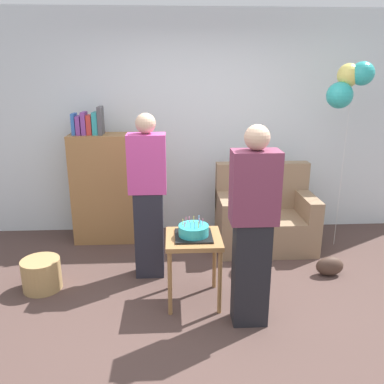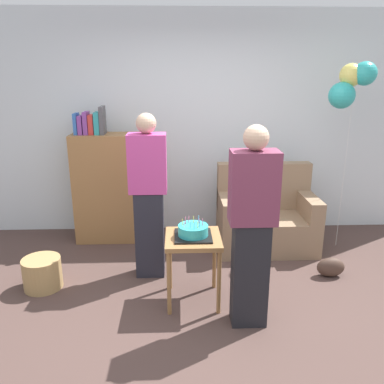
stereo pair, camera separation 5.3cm
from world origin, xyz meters
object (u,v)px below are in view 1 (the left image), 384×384
Objects in this scene: birthday_cake at (194,231)px; person_blowing_candles at (148,196)px; bookshelf at (107,186)px; balloon_bunch at (349,83)px; person_holding_cake at (253,228)px; handbag at (330,266)px; side_table at (194,247)px; wicker_basket at (42,274)px; couch at (264,218)px.

person_blowing_candles reaches higher than birthday_cake.
balloon_bunch is at bearing -6.50° from bookshelf.
birthday_cake is 0.20× the size of person_holding_cake.
bookshelf is 1.71m from birthday_cake.
balloon_bunch reaches higher than person_holding_cake.
person_holding_cake is 2.19m from balloon_bunch.
person_holding_cake is (0.44, -0.34, 0.16)m from birthday_cake.
handbag is (2.36, -1.04, -0.58)m from bookshelf.
person_blowing_candles reaches higher than side_table.
bookshelf reaches higher than side_table.
balloon_bunch reaches higher than side_table.
birthday_cake is 1.56m from handbag.
side_table is 0.38× the size of person_holding_cake.
wicker_basket is 1.29× the size of handbag.
person_holding_cake reaches higher than couch.
couch is 2.49m from wicker_basket.
balloon_bunch is (1.72, 1.11, 1.20)m from birthday_cake.
wicker_basket is at bearing 169.24° from side_table.
birthday_cake is 2.37m from balloon_bunch.
couch is at bearing 20.51° from wicker_basket.
person_holding_cake is at bearing -131.39° from balloon_bunch.
birthday_cake is at bearing -128.15° from couch.
side_table is 1.50m from wicker_basket.
wicker_basket is (-1.01, -0.24, -0.68)m from person_blowing_candles.
handbag is at bearing 2.18° from wicker_basket.
bookshelf is 2.95m from balloon_bunch.
person_blowing_candles is (-0.41, 0.51, 0.16)m from birthday_cake.
birthday_cake is at bearing -147.05° from balloon_bunch.
balloon_bunch reaches higher than couch.
wicker_basket is at bearing -112.20° from bookshelf.
bookshelf is at bearing -22.05° from person_holding_cake.
person_blowing_candles is 1.00× the size of person_holding_cake.
person_blowing_candles is 2.45m from balloon_bunch.
person_blowing_candles is at bearing 129.09° from side_table.
balloon_bunch reaches higher than person_blowing_candles.
person_holding_cake reaches higher than handbag.
birthday_cake is at bearing -55.96° from bookshelf.
handbag is 1.94m from balloon_bunch.
person_holding_cake is (1.40, -1.76, 0.15)m from bookshelf.
bookshelf is at bearing 156.26° from handbag.
birthday_cake reaches higher than side_table.
bookshelf is 0.77× the size of balloon_bunch.
person_holding_cake is at bearing -51.44° from bookshelf.
wicker_basket is (-1.43, 0.27, -0.38)m from side_table.
birthday_cake is 0.67m from person_blowing_candles.
wicker_basket is 0.17× the size of balloon_bunch.
couch is at bearing -77.74° from person_holding_cake.
handbag is at bearing 15.10° from side_table.
person_holding_cake reaches higher than birthday_cake.
balloon_bunch is at bearing 15.00° from wicker_basket.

